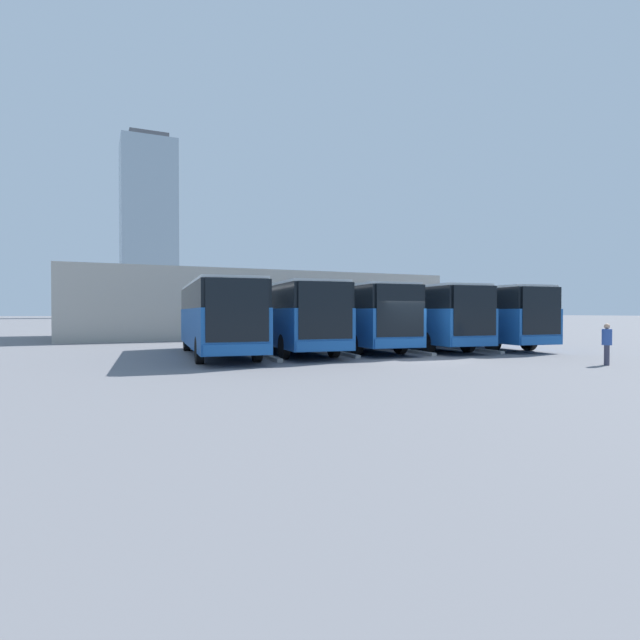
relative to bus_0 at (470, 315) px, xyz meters
name	(u,v)px	position (x,y,z in m)	size (l,w,h in m)	color
ground_plane	(417,359)	(7.39, 5.20, -1.87)	(600.00, 600.00, 0.00)	slate
bus_0	(470,315)	(0.00, 0.00, 0.00)	(3.63, 11.50, 3.36)	#19519E
curb_divider_0	(464,348)	(1.85, 1.67, -1.79)	(0.24, 6.18, 0.15)	#9E9E99
bus_1	(413,315)	(3.69, -0.42, 0.00)	(3.63, 11.50, 3.36)	#19519E
curb_divider_1	(402,350)	(5.54, 1.25, -1.79)	(0.24, 6.18, 0.15)	#9E9E99
bus_2	(351,315)	(7.39, -0.89, 0.00)	(3.63, 11.50, 3.36)	#19519E
curb_divider_2	(333,352)	(9.23, 0.78, -1.79)	(0.24, 6.18, 0.15)	#9E9E99
bus_3	(288,315)	(11.08, -0.60, 0.00)	(3.63, 11.50, 3.36)	#19519E
curb_divider_3	(263,355)	(12.93, 1.07, -1.79)	(0.24, 6.18, 0.15)	#9E9E99
bus_4	(217,315)	(14.78, -0.10, 0.00)	(3.63, 11.50, 3.36)	#19519E
pedestrian	(607,343)	(2.24, 10.14, -1.02)	(0.48, 0.48, 1.58)	#38384C
station_building	(256,305)	(7.39, -18.24, 0.78)	(30.09, 14.00, 5.24)	#A8A399
office_tower	(148,229)	(1.38, -175.16, 31.66)	(19.64, 19.64, 68.25)	#93A8B7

